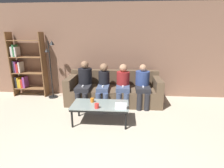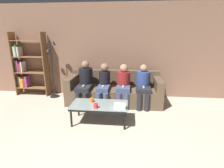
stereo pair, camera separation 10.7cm
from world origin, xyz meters
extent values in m
cube|color=#8C6651|center=(0.00, 4.10, 1.30)|extent=(12.00, 0.06, 2.60)
cube|color=brown|center=(0.00, 3.49, 0.21)|extent=(2.44, 0.96, 0.42)
cube|color=brown|center=(0.00, 3.87, 0.61)|extent=(2.44, 0.20, 0.38)
cube|color=brown|center=(-1.13, 3.49, 0.56)|extent=(0.18, 0.96, 0.27)
cube|color=brown|center=(1.13, 3.49, 0.56)|extent=(0.18, 0.96, 0.27)
cube|color=#8C9E99|center=(-0.20, 2.34, 0.39)|extent=(1.15, 0.59, 0.02)
cube|color=black|center=(-0.20, 2.34, 0.37)|extent=(1.13, 0.58, 0.04)
cylinder|color=black|center=(-0.72, 2.10, 0.17)|extent=(0.04, 0.04, 0.35)
cylinder|color=black|center=(0.33, 2.10, 0.17)|extent=(0.04, 0.04, 0.35)
cylinder|color=black|center=(-0.72, 2.59, 0.17)|extent=(0.04, 0.04, 0.35)
cylinder|color=black|center=(0.33, 2.59, 0.17)|extent=(0.04, 0.04, 0.35)
cylinder|color=red|center=(-0.24, 2.14, 0.45)|extent=(0.08, 0.08, 0.10)
cylinder|color=orange|center=(-0.38, 2.44, 0.45)|extent=(0.08, 0.08, 0.09)
cube|color=white|center=(0.23, 2.17, 0.45)|extent=(0.22, 0.12, 0.10)
sphere|color=white|center=(0.23, 2.17, 0.52)|extent=(0.04, 0.04, 0.04)
cube|color=brown|center=(-2.97, 3.87, 0.92)|extent=(0.02, 0.32, 1.83)
cube|color=brown|center=(-2.03, 3.87, 0.92)|extent=(0.02, 0.32, 1.83)
cube|color=brown|center=(-2.50, 3.87, 0.23)|extent=(0.94, 0.32, 0.02)
cube|color=#232328|center=(-2.88, 3.87, 0.41)|extent=(0.05, 0.24, 0.33)
cube|color=gold|center=(-2.83, 3.87, 0.39)|extent=(0.03, 0.24, 0.31)
cube|color=gold|center=(-2.78, 3.87, 0.37)|extent=(0.05, 0.24, 0.26)
cube|color=red|center=(-2.72, 3.87, 0.37)|extent=(0.06, 0.24, 0.26)
cube|color=#8E4293|center=(-2.66, 3.87, 0.40)|extent=(0.06, 0.24, 0.33)
cube|color=brown|center=(-2.50, 3.87, 0.69)|extent=(0.94, 0.32, 0.02)
cube|color=#232328|center=(-2.89, 3.87, 0.87)|extent=(0.04, 0.24, 0.34)
cube|color=#8E4293|center=(-2.84, 3.87, 0.86)|extent=(0.03, 0.24, 0.32)
cube|color=red|center=(-2.79, 3.87, 0.82)|extent=(0.06, 0.24, 0.26)
cube|color=silver|center=(-2.73, 3.87, 0.85)|extent=(0.04, 0.24, 0.31)
cube|color=brown|center=(-2.50, 3.87, 1.14)|extent=(0.94, 0.32, 0.02)
cube|color=silver|center=(-2.88, 3.87, 1.30)|extent=(0.06, 0.24, 0.28)
cube|color=#38844C|center=(-2.82, 3.87, 1.32)|extent=(0.03, 0.24, 0.33)
cube|color=silver|center=(-2.77, 3.87, 1.29)|extent=(0.04, 0.24, 0.27)
cube|color=brown|center=(-2.50, 3.87, 1.60)|extent=(0.94, 0.32, 0.02)
cylinder|color=black|center=(-1.78, 3.72, 0.01)|extent=(0.26, 0.26, 0.02)
cylinder|color=black|center=(-1.78, 3.72, 0.80)|extent=(0.03, 0.03, 1.60)
cone|color=black|center=(-1.68, 3.72, 1.55)|extent=(0.14, 0.14, 0.12)
cone|color=black|center=(-1.86, 3.76, 1.35)|extent=(0.12, 0.12, 0.10)
cylinder|color=#28282D|center=(-0.83, 2.94, 0.21)|extent=(0.13, 0.13, 0.42)
cylinder|color=#28282D|center=(-0.65, 2.94, 0.21)|extent=(0.13, 0.13, 0.42)
cube|color=#28282D|center=(-0.74, 3.19, 0.47)|extent=(0.35, 0.50, 0.10)
cylinder|color=black|center=(-0.74, 3.44, 0.67)|extent=(0.35, 0.35, 0.50)
sphere|color=#997051|center=(-0.74, 3.44, 1.02)|extent=(0.20, 0.20, 0.20)
cube|color=white|center=(-0.74, 3.14, 0.54)|extent=(0.04, 0.12, 0.02)
cylinder|color=#47567A|center=(-0.34, 2.96, 0.21)|extent=(0.13, 0.13, 0.42)
cylinder|color=#47567A|center=(-0.16, 2.96, 0.21)|extent=(0.13, 0.13, 0.42)
cube|color=#47567A|center=(-0.25, 3.20, 0.47)|extent=(0.29, 0.48, 0.10)
cylinder|color=black|center=(-0.25, 3.44, 0.64)|extent=(0.29, 0.29, 0.43)
sphere|color=#997051|center=(-0.25, 3.44, 0.96)|extent=(0.21, 0.21, 0.21)
cube|color=white|center=(-0.25, 3.16, 0.54)|extent=(0.04, 0.12, 0.02)
cylinder|color=#47567A|center=(0.16, 3.02, 0.21)|extent=(0.13, 0.13, 0.42)
cylinder|color=#47567A|center=(0.34, 3.02, 0.21)|extent=(0.13, 0.13, 0.42)
cube|color=#47567A|center=(0.25, 3.23, 0.47)|extent=(0.33, 0.42, 0.10)
cylinder|color=maroon|center=(0.25, 3.44, 0.63)|extent=(0.33, 0.33, 0.43)
sphere|color=tan|center=(0.25, 3.44, 0.95)|extent=(0.20, 0.20, 0.20)
cube|color=white|center=(0.25, 3.19, 0.54)|extent=(0.04, 0.12, 0.02)
cylinder|color=#28282D|center=(0.65, 3.01, 0.21)|extent=(0.13, 0.13, 0.42)
cylinder|color=#28282D|center=(0.83, 3.01, 0.21)|extent=(0.13, 0.13, 0.42)
cube|color=#28282D|center=(0.74, 3.23, 0.47)|extent=(0.35, 0.43, 0.10)
cylinder|color=#334784|center=(0.74, 3.44, 0.65)|extent=(0.35, 0.35, 0.45)
sphere|color=tan|center=(0.74, 3.44, 0.96)|extent=(0.18, 0.18, 0.18)
cube|color=white|center=(0.74, 3.19, 0.54)|extent=(0.04, 0.12, 0.02)
camera|label=1|loc=(0.29, -0.92, 1.78)|focal=28.00mm
camera|label=2|loc=(0.40, -0.91, 1.78)|focal=28.00mm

